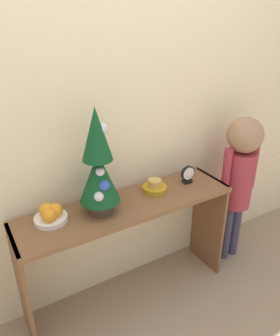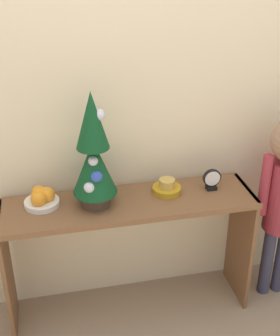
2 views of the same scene
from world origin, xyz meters
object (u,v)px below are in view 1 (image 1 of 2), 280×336
(mini_tree, at_px, (98,165))
(fruit_bowl, at_px, (51,214))
(desk_clock, at_px, (188,175))
(child_figure, at_px, (240,170))
(singing_bowl, at_px, (155,187))

(mini_tree, bearing_deg, fruit_bowl, 168.85)
(desk_clock, height_order, child_figure, child_figure)
(mini_tree, distance_m, fruit_bowl, 0.35)
(mini_tree, relative_size, child_figure, 0.54)
(mini_tree, xyz_separation_m, fruit_bowl, (-0.26, 0.05, -0.24))
(desk_clock, relative_size, child_figure, 0.11)
(singing_bowl, height_order, desk_clock, desk_clock)
(child_figure, bearing_deg, fruit_bowl, 175.70)
(singing_bowl, xyz_separation_m, desk_clock, (0.23, -0.02, 0.03))
(fruit_bowl, xyz_separation_m, singing_bowl, (0.63, -0.01, -0.01))
(child_figure, bearing_deg, desk_clock, 170.98)
(fruit_bowl, distance_m, singing_bowl, 0.63)
(singing_bowl, bearing_deg, desk_clock, -4.38)
(mini_tree, height_order, fruit_bowl, mini_tree)
(singing_bowl, bearing_deg, mini_tree, -174.30)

